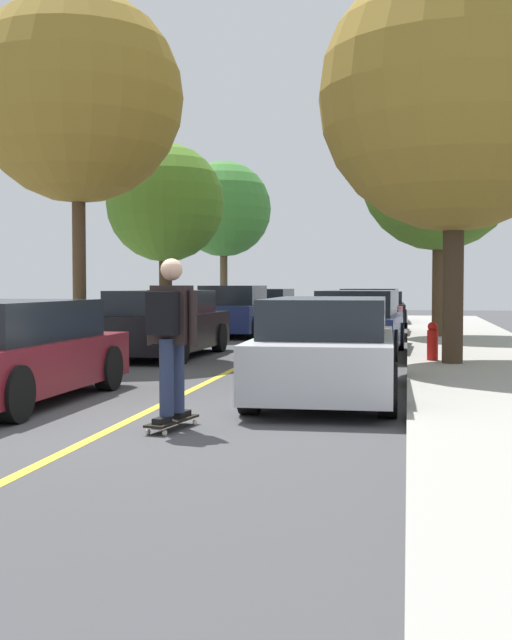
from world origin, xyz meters
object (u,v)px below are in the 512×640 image
at_px(parked_car_right_nearest, 328,347).
at_px(parked_car_left_far, 233,312).
at_px(street_tree_left_far, 224,209).
at_px(skateboard, 172,421).
at_px(parked_car_left_near, 162,324).
at_px(street_tree_left_nearest, 78,98).
at_px(street_tree_right_near, 439,172).
at_px(parked_car_right_far, 371,313).
at_px(parked_car_left_nearest, 6,352).
at_px(skateboarder, 170,329).
at_px(parked_car_right_near, 358,323).
at_px(fire_hydrant, 433,341).
at_px(street_tree_right_nearest, 455,95).
at_px(parked_car_right_farthest, 379,308).
at_px(parked_car_left_farthest, 267,308).
at_px(street_tree_left_near, 165,204).

bearing_deg(parked_car_right_nearest, parked_car_left_far, 107.78).
height_order(street_tree_left_far, skateboard, street_tree_left_far).
relative_size(parked_car_left_far, parked_car_right_nearest, 0.87).
height_order(parked_car_left_near, street_tree_left_nearest, street_tree_left_nearest).
xyz_separation_m(street_tree_left_far, street_tree_right_near, (7.65, -8.01, 0.14)).
bearing_deg(street_tree_left_far, parked_car_right_far, -47.64).
xyz_separation_m(parked_car_left_nearest, skateboarder, (2.62, -1.48, 0.40)).
distance_m(parked_car_left_far, parked_car_right_nearest, 13.09).
relative_size(parked_car_right_far, skateboard, 4.66).
bearing_deg(parked_car_right_far, skateboarder, -95.01).
distance_m(parked_car_right_near, fire_hydrant, 2.89).
height_order(parked_car_right_nearest, street_tree_right_nearest, street_tree_right_nearest).
relative_size(parked_car_right_farthest, street_tree_left_far, 0.79).
height_order(parked_car_left_nearest, parked_car_right_near, parked_car_right_near).
distance_m(parked_car_left_nearest, parked_car_right_nearest, 4.20).
bearing_deg(parked_car_right_far, parked_car_left_far, -174.14).
height_order(street_tree_left_nearest, street_tree_right_nearest, street_tree_left_nearest).
xyz_separation_m(parked_car_left_farthest, parked_car_right_nearest, (4.00, -18.40, 0.01)).
height_order(parked_car_right_far, parked_car_right_farthest, parked_car_right_far).
bearing_deg(parked_car_right_nearest, skateboarder, -116.31).
height_order(parked_car_right_near, street_tree_left_near, street_tree_left_near).
bearing_deg(parked_car_right_far, street_tree_right_near, -41.65).
distance_m(parked_car_left_near, fire_hydrant, 5.65).
xyz_separation_m(parked_car_left_nearest, street_tree_right_nearest, (5.82, 5.01, 4.13)).
height_order(parked_car_right_near, parked_car_right_far, parked_car_right_far).
xyz_separation_m(parked_car_right_near, street_tree_right_near, (1.83, 4.59, 3.81)).
xyz_separation_m(parked_car_right_farthest, street_tree_left_far, (-5.82, -0.37, 3.73)).
xyz_separation_m(parked_car_left_nearest, parked_car_left_near, (-0.00, 6.75, 0.03)).
height_order(parked_car_right_nearest, skateboarder, skateboarder).
xyz_separation_m(parked_car_left_farthest, parked_car_right_far, (4.00, -5.53, 0.03)).
xyz_separation_m(parked_car_right_nearest, street_tree_left_far, (-5.82, 19.26, 3.68)).
xyz_separation_m(street_tree_left_nearest, street_tree_left_near, (0.00, 6.27, -1.62)).
bearing_deg(parked_car_left_near, parked_car_right_farthest, 74.24).
bearing_deg(parked_car_right_farthest, parked_car_right_far, -90.02).
xyz_separation_m(parked_car_left_farthest, street_tree_right_near, (5.82, -7.15, 3.83)).
bearing_deg(parked_car_left_farthest, street_tree_left_nearest, -98.01).
xyz_separation_m(parked_car_right_near, street_tree_left_nearest, (-5.82, -1.22, 4.77)).
distance_m(parked_car_left_far, street_tree_left_near, 3.70).
bearing_deg(parked_car_right_near, street_tree_left_near, 139.05).
bearing_deg(parked_car_left_farthest, parked_car_right_near, -71.21).
bearing_deg(street_tree_left_far, parked_car_right_nearest, -73.18).
relative_size(street_tree_left_nearest, street_tree_left_near, 1.39).
xyz_separation_m(parked_car_right_nearest, street_tree_right_nearest, (1.83, 3.71, 4.11)).
relative_size(parked_car_right_nearest, parked_car_right_near, 1.07).
bearing_deg(parked_car_right_farthest, parked_car_left_far, -119.17).
bearing_deg(skateboarder, street_tree_right_near, 77.15).
xyz_separation_m(parked_car_left_near, parked_car_left_farthest, (0.00, 12.95, -0.03)).
distance_m(parked_car_right_farthest, street_tree_left_far, 6.92).
relative_size(parked_car_right_far, street_tree_right_near, 0.63).
relative_size(parked_car_left_far, street_tree_right_nearest, 0.57).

